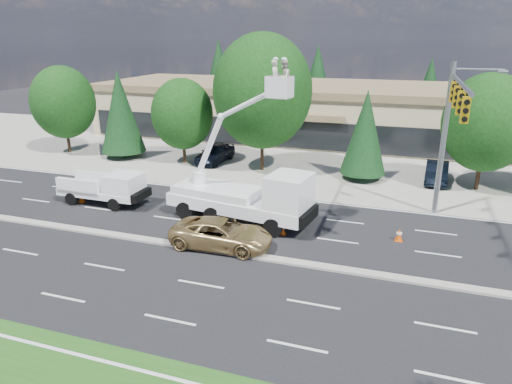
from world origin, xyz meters
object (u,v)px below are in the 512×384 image
(signal_mast, at_px, (450,121))
(minivan, at_px, (221,234))
(bucket_truck, at_px, (250,190))
(utility_pickup, at_px, (107,191))

(signal_mast, distance_m, minivan, 13.51)
(bucket_truck, bearing_deg, utility_pickup, -172.04)
(signal_mast, height_order, bucket_truck, bucket_truck)
(utility_pickup, distance_m, bucket_truck, 9.88)
(bucket_truck, height_order, minivan, bucket_truck)
(signal_mast, bearing_deg, bucket_truck, -163.85)
(utility_pickup, distance_m, minivan, 10.11)
(signal_mast, height_order, utility_pickup, signal_mast)
(signal_mast, xyz_separation_m, minivan, (-10.61, -6.44, -5.33))
(bucket_truck, bearing_deg, signal_mast, 24.79)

